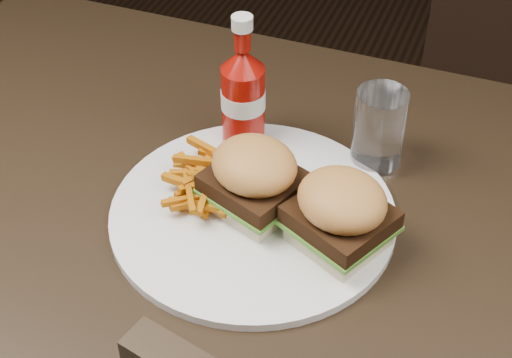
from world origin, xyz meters
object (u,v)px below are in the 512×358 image
(dining_table, at_px, (277,251))
(tumbler, at_px, (379,127))
(ketchup_bottle, at_px, (243,106))
(plate, at_px, (253,214))

(dining_table, xyz_separation_m, tumbler, (0.07, 0.17, 0.08))
(dining_table, relative_size, ketchup_bottle, 11.25)
(dining_table, relative_size, plate, 3.69)
(ketchup_bottle, xyz_separation_m, tumbler, (0.16, 0.02, -0.01))
(dining_table, xyz_separation_m, plate, (-0.04, 0.02, 0.03))
(plate, height_order, ketchup_bottle, ketchup_bottle)
(ketchup_bottle, bearing_deg, tumbler, 8.09)
(tumbler, bearing_deg, plate, -126.35)
(plate, xyz_separation_m, tumbler, (0.11, 0.14, 0.05))
(plate, distance_m, ketchup_bottle, 0.14)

